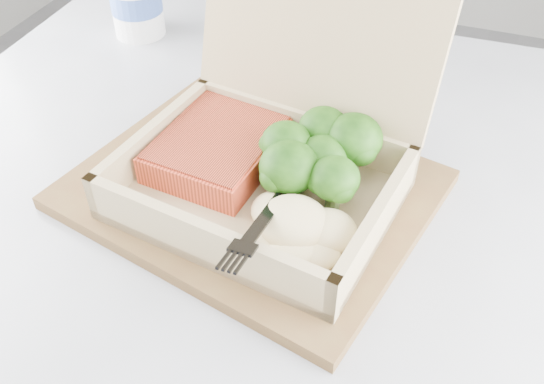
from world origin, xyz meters
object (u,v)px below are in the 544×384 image
at_px(takeout_container, 279,131).
at_px(cafe_table, 254,325).
at_px(serving_tray, 252,189).
at_px(paper_cup, 136,1).

bearing_deg(takeout_container, cafe_table, -103.80).
bearing_deg(takeout_container, serving_tray, -125.69).
bearing_deg(paper_cup, takeout_container, -38.87).
distance_m(cafe_table, takeout_container, 0.26).
distance_m(takeout_container, paper_cup, 0.37).
xyz_separation_m(serving_tray, paper_cup, (-0.27, 0.25, 0.04)).
distance_m(cafe_table, serving_tray, 0.20).
height_order(cafe_table, paper_cup, paper_cup).
distance_m(cafe_table, paper_cup, 0.45).
height_order(serving_tray, takeout_container, takeout_container).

